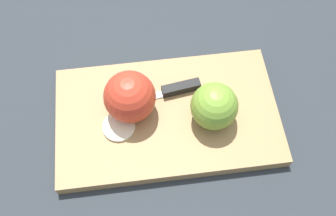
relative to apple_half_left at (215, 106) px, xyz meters
The scene contains 6 objects.
ground_plane 0.10m from the apple_half_left, ahead, with size 4.00×4.00×0.00m, color #282D33.
cutting_board 0.09m from the apple_half_left, ahead, with size 0.42×0.28×0.02m.
apple_half_left is the anchor object (origin of this frame).
apple_half_right 0.14m from the apple_half_left, ahead, with size 0.09×0.09×0.09m.
knife 0.09m from the apple_half_left, 38.73° to the right, with size 0.16×0.06×0.02m.
apple_slice 0.17m from the apple_half_left, ahead, with size 0.06×0.06×0.01m.
Camera 1 is at (0.00, 0.32, 0.64)m, focal length 42.00 mm.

